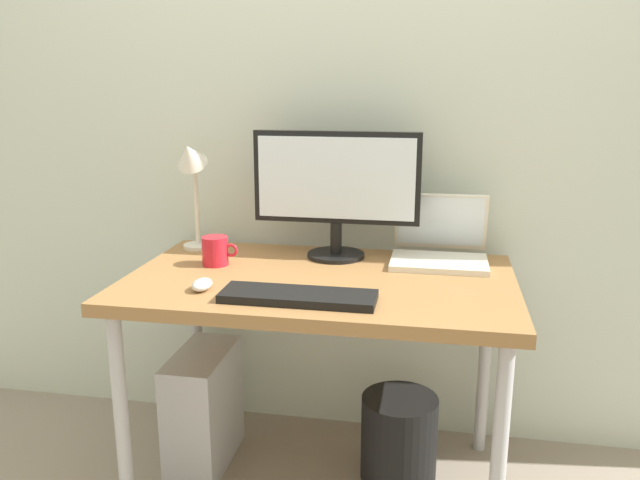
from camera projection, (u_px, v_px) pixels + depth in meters
back_wall at (342, 91)px, 2.29m from camera, size 4.40×0.04×2.60m
desk at (320, 297)px, 2.04m from camera, size 1.22×0.74×0.74m
monitor at (336, 186)px, 2.18m from camera, size 0.57×0.20×0.44m
laptop at (440, 245)px, 2.19m from camera, size 0.32×0.28×0.22m
desk_lamp at (191, 171)px, 2.27m from camera, size 0.11×0.16×0.41m
keyboard at (298, 296)px, 1.80m from camera, size 0.44×0.14×0.02m
mouse at (202, 284)px, 1.89m from camera, size 0.06×0.09×0.03m
coffee_mug at (216, 251)px, 2.14m from camera, size 0.12×0.09×0.10m
computer_tower at (204, 408)px, 2.27m from camera, size 0.18×0.36×0.42m
wastebasket at (399, 438)px, 2.19m from camera, size 0.26×0.26×0.30m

